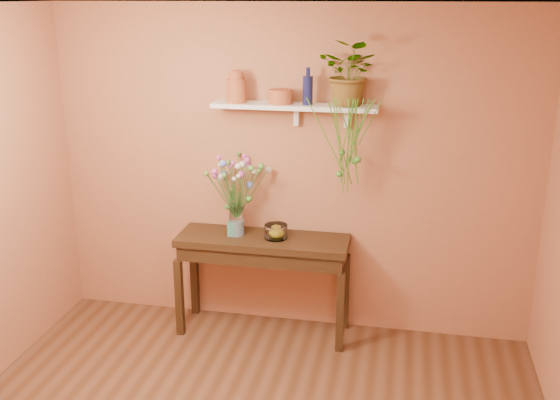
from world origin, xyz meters
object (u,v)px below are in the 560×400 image
(terracotta_jug, at_px, (236,87))
(glass_bowl, at_px, (276,232))
(glass_vase, at_px, (237,222))
(sideboard, at_px, (263,251))
(blue_bottle, at_px, (308,90))
(spider_plant, at_px, (351,73))
(bouquet, at_px, (237,178))

(terracotta_jug, distance_m, glass_bowl, 1.20)
(glass_vase, distance_m, glass_bowl, 0.34)
(glass_vase, xyz_separation_m, glass_bowl, (0.33, -0.01, -0.06))
(sideboard, relative_size, blue_bottle, 4.93)
(terracotta_jug, bearing_deg, blue_bottle, 0.92)
(spider_plant, relative_size, glass_bowl, 2.63)
(bouquet, bearing_deg, glass_vase, -112.84)
(blue_bottle, bearing_deg, spider_plant, 5.37)
(spider_plant, distance_m, glass_vase, 1.51)
(sideboard, xyz_separation_m, glass_bowl, (0.11, 0.00, 0.18))
(blue_bottle, bearing_deg, terracotta_jug, -179.08)
(spider_plant, distance_m, glass_bowl, 1.40)
(terracotta_jug, bearing_deg, spider_plant, 2.54)
(blue_bottle, xyz_separation_m, glass_bowl, (-0.23, -0.10, -1.15))
(sideboard, height_order, bouquet, bouquet)
(spider_plant, bearing_deg, terracotta_jug, -177.46)
(sideboard, distance_m, blue_bottle, 1.37)
(bouquet, bearing_deg, spider_plant, 6.14)
(bouquet, distance_m, glass_bowl, 0.54)
(blue_bottle, xyz_separation_m, spider_plant, (0.32, 0.03, 0.13))
(blue_bottle, bearing_deg, glass_bowl, -157.49)
(sideboard, xyz_separation_m, bouquet, (-0.22, 0.03, 0.61))
(sideboard, bearing_deg, glass_bowl, 1.26)
(terracotta_jug, distance_m, spider_plant, 0.89)
(blue_bottle, height_order, bouquet, blue_bottle)
(terracotta_jug, distance_m, bouquet, 0.72)
(bouquet, bearing_deg, glass_bowl, -5.47)
(terracotta_jug, bearing_deg, bouquet, -86.07)
(terracotta_jug, relative_size, bouquet, 0.49)
(blue_bottle, relative_size, glass_vase, 1.10)
(blue_bottle, bearing_deg, bouquet, -173.41)
(glass_vase, bearing_deg, glass_bowl, -2.46)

